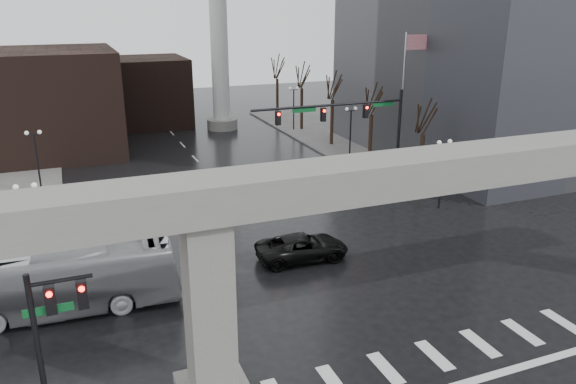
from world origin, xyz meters
The scene contains 22 objects.
ground centered at (0.00, 0.00, 0.00)m, with size 160.00×160.00×0.00m, color black.
sidewalk_ne centered at (26.00, 36.00, 0.07)m, with size 28.00×36.00×0.15m, color slate.
elevated_guideway centered at (1.26, 0.00, 6.88)m, with size 48.00×2.60×8.70m.
building_far_left centered at (-14.00, 42.00, 5.00)m, with size 16.00×14.00×10.00m, color black.
building_far_mid centered at (-2.00, 52.00, 4.00)m, with size 10.00×10.00×8.00m, color black.
smokestack centered at (6.00, 46.00, 13.35)m, with size 3.60×3.60×30.00m.
signal_mast_arm centered at (8.99, 18.80, 5.83)m, with size 12.12×0.43×8.00m.
signal_left_pole centered at (-12.25, 0.50, 4.07)m, with size 2.30×0.30×6.00m.
flagpole_assembly centered at (15.29, 22.00, 7.53)m, with size 2.06×0.12×12.00m.
lamp_right_0 centered at (13.50, 14.00, 3.47)m, with size 1.22×0.32×5.11m.
lamp_right_1 centered at (13.50, 28.00, 3.47)m, with size 1.22×0.32×5.11m.
lamp_right_2 centered at (13.50, 42.00, 3.47)m, with size 1.22×0.32×5.11m.
lamp_left_0 centered at (-13.50, 14.00, 3.47)m, with size 1.22×0.32×5.11m.
lamp_left_1 centered at (-13.50, 28.00, 3.47)m, with size 1.22×0.32×5.11m.
lamp_left_2 centered at (-13.50, 42.00, 3.47)m, with size 1.22×0.32×5.11m.
tree_right_0 centered at (14.53, 18.02, 2.79)m, with size 1.09×1.58×7.50m.
tree_right_1 centered at (14.53, 26.02, 2.85)m, with size 1.09×1.61×7.67m.
tree_right_2 centered at (14.53, 34.02, 2.91)m, with size 1.10×1.63×7.85m.
tree_right_3 centered at (14.53, 42.02, 2.98)m, with size 1.11×1.66×8.02m.
tree_right_4 centered at (14.53, 50.02, 3.04)m, with size 1.12×1.69×8.19m.
pickup_truck centered at (0.85, 9.79, 0.75)m, with size 2.49×5.40×1.50m, color black.
city_bus centered at (-12.71, 8.84, 1.70)m, with size 2.85×12.18×3.39m, color gray.
Camera 1 is at (-10.96, -17.64, 14.30)m, focal length 35.00 mm.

